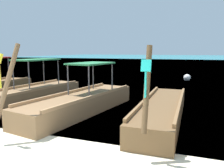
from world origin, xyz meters
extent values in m
plane|color=teal|center=(0.00, 62.21, 0.00)|extent=(120.00, 120.00, 0.00)
cylinder|color=#4C4C51|center=(-6.81, 6.77, 1.28)|extent=(0.05, 0.05, 1.27)
cube|color=olive|center=(-4.39, 5.11, 0.30)|extent=(2.11, 6.32, 0.60)
cube|color=#AF7F52|center=(-5.02, 5.19, 0.65)|extent=(0.78, 5.67, 0.10)
cube|color=#AF7F52|center=(-3.75, 5.03, 0.65)|extent=(0.78, 5.67, 0.10)
cylinder|color=#4C4C51|center=(-4.87, 5.01, 1.23)|extent=(0.06, 0.06, 1.25)
cylinder|color=#4C4C51|center=(-3.94, 4.90, 1.23)|extent=(0.06, 0.06, 1.25)
cylinder|color=#4C4C51|center=(-4.65, 6.86, 1.23)|extent=(0.06, 0.06, 1.25)
cylinder|color=#4C4C51|center=(-3.71, 6.74, 1.23)|extent=(0.06, 0.06, 1.25)
cube|color=#2D844C|center=(-4.29, 5.88, 1.89)|extent=(1.39, 2.19, 0.06)
cube|color=olive|center=(-1.37, 4.60, 0.32)|extent=(2.31, 5.67, 0.65)
cube|color=#AF7F52|center=(-2.00, 4.71, 0.70)|extent=(0.97, 5.01, 0.10)
cube|color=#AF7F52|center=(-0.74, 4.48, 0.70)|extent=(0.97, 5.01, 0.10)
cylinder|color=brown|center=(-1.89, 1.67, 1.56)|extent=(0.26, 0.84, 1.86)
cylinder|color=#4C4C51|center=(-1.86, 4.54, 1.21)|extent=(0.06, 0.06, 1.12)
cylinder|color=#4C4C51|center=(-0.92, 4.38, 1.21)|extent=(0.06, 0.06, 1.12)
cylinder|color=#4C4C51|center=(-1.58, 6.17, 1.21)|extent=(0.06, 0.06, 1.12)
cylinder|color=#4C4C51|center=(-0.64, 6.01, 1.21)|extent=(0.06, 0.06, 1.12)
cube|color=#2D844C|center=(-1.25, 5.27, 1.80)|extent=(1.47, 2.03, 0.06)
cube|color=brown|center=(1.61, 4.67, 0.30)|extent=(1.21, 5.49, 0.60)
cube|color=brown|center=(1.05, 4.67, 0.65)|extent=(0.08, 5.05, 0.10)
cube|color=brown|center=(2.18, 4.67, 0.65)|extent=(0.08, 5.05, 0.10)
cylinder|color=brown|center=(1.61, 1.86, 1.50)|extent=(0.12, 0.55, 1.83)
cube|color=#1ECCBC|center=(1.61, 1.74, 2.00)|extent=(0.20, 0.11, 0.25)
cube|color=#1ECCBC|center=(1.61, 1.72, 1.61)|extent=(0.03, 0.08, 0.53)
sphere|color=white|center=(2.15, 15.18, 0.27)|extent=(0.52, 0.52, 0.52)
camera|label=1|loc=(2.49, -2.78, 2.30)|focal=36.24mm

